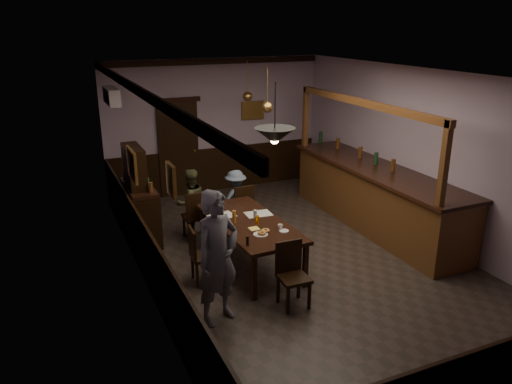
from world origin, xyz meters
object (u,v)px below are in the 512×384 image
chair_side (199,253)px  person_seated_right (236,199)px  pendant_iron (275,136)px  coffee_cup (280,227)px  sideboard (139,203)px  pendant_brass_mid (267,107)px  person_standing (217,258)px  pendant_brass_far (247,96)px  chair_near (292,271)px  person_seated_left (190,203)px  bar_counter (375,196)px  chair_far_left (196,214)px  dining_table (250,225)px  soda_can (257,219)px  chair_far_right (242,206)px

chair_side → person_seated_right: (1.30, 1.80, 0.08)m
pendant_iron → coffee_cup: bearing=49.0°
sideboard → pendant_brass_mid: size_ratio=2.12×
chair_side → coffee_cup: bearing=-98.5°
person_standing → chair_side: bearing=64.1°
chair_side → pendant_iron: bearing=-116.9°
coffee_cup → sideboard: bearing=124.7°
pendant_brass_far → person_standing: bearing=-117.8°
chair_near → person_seated_left: (-0.58, 2.85, 0.13)m
bar_counter → pendant_brass_mid: size_ratio=5.40×
chair_far_left → pendant_brass_far: pendant_brass_far is taller
person_standing → bar_counter: 4.22m
coffee_cup → person_seated_right: bearing=85.1°
person_seated_right → bar_counter: 2.65m
sideboard → pendant_iron: bearing=-60.6°
pendant_iron → bar_counter: bearing=25.3°
chair_side → person_seated_right: bearing=-31.7°
person_seated_right → pendant_brass_far: pendant_brass_far is taller
pendant_brass_mid → sideboard: bearing=169.9°
dining_table → chair_near: chair_near is taller
person_seated_right → soda_can: 1.73m
chair_far_left → sideboard: bearing=-27.7°
soda_can → coffee_cup: bearing=-61.1°
person_standing → pendant_brass_mid: bearing=32.4°
person_standing → pendant_brass_far: 4.73m
person_seated_left → soda_can: (0.60, -1.64, 0.18)m
person_seated_right → pendant_brass_far: size_ratio=1.38×
coffee_cup → chair_far_right: bearing=84.3°
pendant_iron → dining_table: bearing=92.4°
pendant_iron → pendant_brass_far: size_ratio=1.02×
pendant_brass_far → person_seated_right: bearing=-122.8°
chair_far_right → person_seated_left: bearing=-18.5°
soda_can → pendant_iron: 1.63m
dining_table → pendant_brass_far: (1.12, 2.70, 1.61)m
person_seated_right → pendant_brass_far: bearing=-135.8°
sideboard → pendant_brass_far: 3.14m
coffee_cup → pendant_iron: bearing=-133.4°
soda_can → bar_counter: bar_counter is taller
bar_counter → pendant_brass_far: (-1.69, 2.19, 1.68)m
chair_far_right → bar_counter: 2.54m
bar_counter → coffee_cup: bearing=-158.1°
dining_table → coffee_cup: coffee_cup is taller
chair_side → chair_far_left: bearing=-11.2°
pendant_brass_mid → pendant_brass_far: bearing=81.8°
dining_table → pendant_iron: 1.79m
chair_side → person_seated_right: person_seated_right is taller
soda_can → chair_side: bearing=-173.2°
chair_far_left → chair_far_right: bearing=-176.8°
dining_table → chair_side: 0.96m
dining_table → chair_side: chair_side is taller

